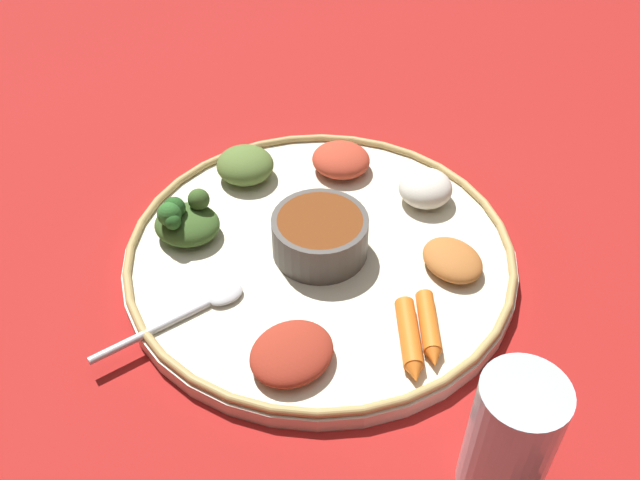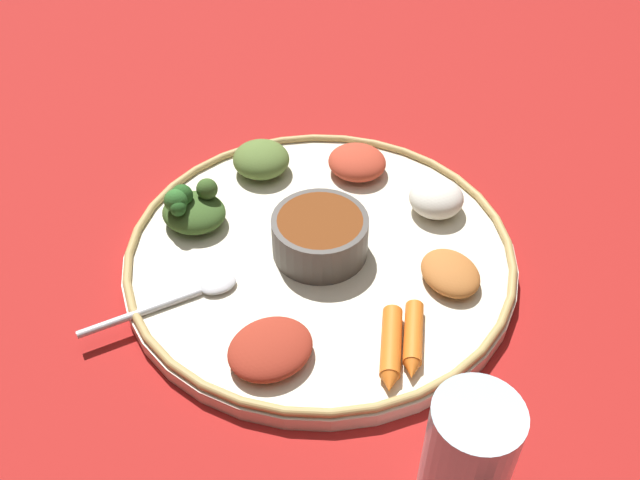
{
  "view_description": "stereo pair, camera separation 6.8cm",
  "coord_description": "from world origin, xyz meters",
  "px_view_note": "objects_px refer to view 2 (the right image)",
  "views": [
    {
      "loc": [
        0.48,
        -0.09,
        0.5
      ],
      "look_at": [
        0.0,
        0.0,
        0.03
      ],
      "focal_mm": 40.1,
      "sensor_mm": 36.0,
      "label": 1
    },
    {
      "loc": [
        0.49,
        -0.02,
        0.5
      ],
      "look_at": [
        0.0,
        0.0,
        0.03
      ],
      "focal_mm": 40.1,
      "sensor_mm": 36.0,
      "label": 2
    }
  ],
  "objects_px": {
    "spoon": "(186,296)",
    "greens_pile": "(192,208)",
    "drinking_glass": "(465,466)",
    "carrot_outer": "(413,339)",
    "center_bowl": "(320,234)",
    "carrot_near_spoon": "(391,348)"
  },
  "relations": [
    {
      "from": "spoon",
      "to": "greens_pile",
      "type": "relative_size",
      "value": 1.68
    },
    {
      "from": "drinking_glass",
      "to": "spoon",
      "type": "bearing_deg",
      "value": -132.38
    },
    {
      "from": "greens_pile",
      "to": "carrot_outer",
      "type": "relative_size",
      "value": 1.05
    },
    {
      "from": "center_bowl",
      "to": "carrot_near_spoon",
      "type": "height_order",
      "value": "center_bowl"
    },
    {
      "from": "spoon",
      "to": "carrot_near_spoon",
      "type": "relative_size",
      "value": 1.64
    },
    {
      "from": "greens_pile",
      "to": "drinking_glass",
      "type": "relative_size",
      "value": 0.72
    },
    {
      "from": "spoon",
      "to": "carrot_near_spoon",
      "type": "distance_m",
      "value": 0.19
    },
    {
      "from": "carrot_outer",
      "to": "greens_pile",
      "type": "bearing_deg",
      "value": -129.62
    },
    {
      "from": "carrot_near_spoon",
      "to": "carrot_outer",
      "type": "xyz_separation_m",
      "value": [
        -0.01,
        0.02,
        -0.0
      ]
    },
    {
      "from": "spoon",
      "to": "drinking_glass",
      "type": "relative_size",
      "value": 1.22
    },
    {
      "from": "greens_pile",
      "to": "carrot_near_spoon",
      "type": "bearing_deg",
      "value": 45.84
    },
    {
      "from": "center_bowl",
      "to": "drinking_glass",
      "type": "relative_size",
      "value": 0.8
    },
    {
      "from": "greens_pile",
      "to": "drinking_glass",
      "type": "bearing_deg",
      "value": 35.73
    },
    {
      "from": "center_bowl",
      "to": "drinking_glass",
      "type": "bearing_deg",
      "value": 19.46
    },
    {
      "from": "greens_pile",
      "to": "carrot_outer",
      "type": "bearing_deg",
      "value": 50.38
    },
    {
      "from": "greens_pile",
      "to": "drinking_glass",
      "type": "xyz_separation_m",
      "value": [
        0.3,
        0.21,
        0.02
      ]
    },
    {
      "from": "center_bowl",
      "to": "drinking_glass",
      "type": "xyz_separation_m",
      "value": [
        0.25,
        0.09,
        0.01
      ]
    },
    {
      "from": "center_bowl",
      "to": "drinking_glass",
      "type": "height_order",
      "value": "drinking_glass"
    },
    {
      "from": "spoon",
      "to": "greens_pile",
      "type": "distance_m",
      "value": 0.1
    },
    {
      "from": "greens_pile",
      "to": "carrot_near_spoon",
      "type": "distance_m",
      "value": 0.25
    },
    {
      "from": "spoon",
      "to": "carrot_near_spoon",
      "type": "height_order",
      "value": "carrot_near_spoon"
    },
    {
      "from": "spoon",
      "to": "center_bowl",
      "type": "bearing_deg",
      "value": 114.34
    }
  ]
}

